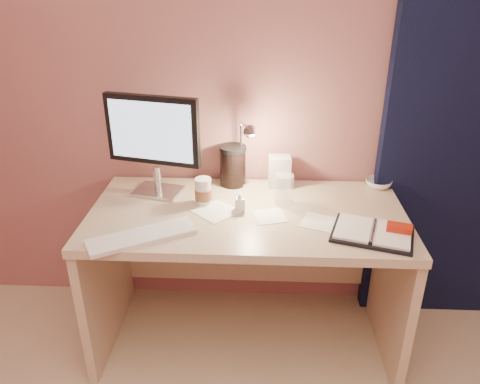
{
  "coord_description": "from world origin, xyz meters",
  "views": [
    {
      "loc": [
        0.06,
        -0.45,
        1.71
      ],
      "look_at": [
        -0.03,
        1.33,
        0.85
      ],
      "focal_mm": 35.0,
      "sensor_mm": 36.0,
      "label": 1
    }
  ],
  "objects_px": {
    "lotion_bottle": "(240,201)",
    "bowl": "(379,183)",
    "dark_jar": "(233,168)",
    "desk_lamp": "(233,149)",
    "keyboard": "(142,236)",
    "planner": "(375,232)",
    "product_box": "(279,172)",
    "coffee_cup": "(203,192)",
    "clear_cup": "(284,190)",
    "monitor": "(154,136)",
    "desk": "(247,246)"
  },
  "relations": [
    {
      "from": "clear_cup",
      "to": "product_box",
      "type": "relative_size",
      "value": 0.92
    },
    {
      "from": "desk_lamp",
      "to": "product_box",
      "type": "bearing_deg",
      "value": -5.84
    },
    {
      "from": "clear_cup",
      "to": "lotion_bottle",
      "type": "relative_size",
      "value": 1.54
    },
    {
      "from": "bowl",
      "to": "lotion_bottle",
      "type": "height_order",
      "value": "lotion_bottle"
    },
    {
      "from": "planner",
      "to": "product_box",
      "type": "distance_m",
      "value": 0.59
    },
    {
      "from": "desk",
      "to": "monitor",
      "type": "xyz_separation_m",
      "value": [
        -0.43,
        0.1,
        0.51
      ]
    },
    {
      "from": "lotion_bottle",
      "to": "bowl",
      "type": "bearing_deg",
      "value": 22.56
    },
    {
      "from": "desk",
      "to": "coffee_cup",
      "type": "xyz_separation_m",
      "value": [
        -0.2,
        -0.0,
        0.28
      ]
    },
    {
      "from": "coffee_cup",
      "to": "dark_jar",
      "type": "relative_size",
      "value": 0.69
    },
    {
      "from": "lotion_bottle",
      "to": "desk_lamp",
      "type": "relative_size",
      "value": 0.27
    },
    {
      "from": "monitor",
      "to": "lotion_bottle",
      "type": "xyz_separation_m",
      "value": [
        0.4,
        -0.16,
        -0.24
      ]
    },
    {
      "from": "planner",
      "to": "lotion_bottle",
      "type": "height_order",
      "value": "lotion_bottle"
    },
    {
      "from": "bowl",
      "to": "coffee_cup",
      "type": "bearing_deg",
      "value": -165.42
    },
    {
      "from": "lotion_bottle",
      "to": "desk_lamp",
      "type": "height_order",
      "value": "desk_lamp"
    },
    {
      "from": "clear_cup",
      "to": "bowl",
      "type": "distance_m",
      "value": 0.52
    },
    {
      "from": "coffee_cup",
      "to": "dark_jar",
      "type": "height_order",
      "value": "dark_jar"
    },
    {
      "from": "keyboard",
      "to": "dark_jar",
      "type": "height_order",
      "value": "dark_jar"
    },
    {
      "from": "bowl",
      "to": "desk_lamp",
      "type": "height_order",
      "value": "desk_lamp"
    },
    {
      "from": "monitor",
      "to": "dark_jar",
      "type": "xyz_separation_m",
      "value": [
        0.35,
        0.11,
        -0.19
      ]
    },
    {
      "from": "coffee_cup",
      "to": "clear_cup",
      "type": "height_order",
      "value": "clear_cup"
    },
    {
      "from": "monitor",
      "to": "clear_cup",
      "type": "relative_size",
      "value": 3.32
    },
    {
      "from": "monitor",
      "to": "product_box",
      "type": "height_order",
      "value": "monitor"
    },
    {
      "from": "bowl",
      "to": "dark_jar",
      "type": "bearing_deg",
      "value": -179.99
    },
    {
      "from": "lotion_bottle",
      "to": "dark_jar",
      "type": "relative_size",
      "value": 0.52
    },
    {
      "from": "clear_cup",
      "to": "desk_lamp",
      "type": "bearing_deg",
      "value": 152.04
    },
    {
      "from": "desk",
      "to": "product_box",
      "type": "relative_size",
      "value": 9.01
    },
    {
      "from": "lotion_bottle",
      "to": "dark_jar",
      "type": "distance_m",
      "value": 0.29
    },
    {
      "from": "bowl",
      "to": "desk",
      "type": "bearing_deg",
      "value": -161.49
    },
    {
      "from": "desk",
      "to": "lotion_bottle",
      "type": "relative_size",
      "value": 15.14
    },
    {
      "from": "lotion_bottle",
      "to": "keyboard",
      "type": "bearing_deg",
      "value": -146.08
    },
    {
      "from": "monitor",
      "to": "desk_lamp",
      "type": "relative_size",
      "value": 1.39
    },
    {
      "from": "product_box",
      "to": "desk_lamp",
      "type": "distance_m",
      "value": 0.27
    },
    {
      "from": "desk",
      "to": "product_box",
      "type": "distance_m",
      "value": 0.39
    },
    {
      "from": "keyboard",
      "to": "clear_cup",
      "type": "distance_m",
      "value": 0.67
    },
    {
      "from": "coffee_cup",
      "to": "lotion_bottle",
      "type": "relative_size",
      "value": 1.34
    },
    {
      "from": "coffee_cup",
      "to": "product_box",
      "type": "xyz_separation_m",
      "value": [
        0.35,
        0.21,
        0.02
      ]
    },
    {
      "from": "monitor",
      "to": "clear_cup",
      "type": "xyz_separation_m",
      "value": [
        0.6,
        -0.09,
        -0.21
      ]
    },
    {
      "from": "dark_jar",
      "to": "desk_lamp",
      "type": "xyz_separation_m",
      "value": [
        0.01,
        -0.08,
        0.12
      ]
    },
    {
      "from": "desk",
      "to": "dark_jar",
      "type": "bearing_deg",
      "value": 110.61
    },
    {
      "from": "desk_lamp",
      "to": "dark_jar",
      "type": "bearing_deg",
      "value": 72.15
    },
    {
      "from": "desk_lamp",
      "to": "keyboard",
      "type": "bearing_deg",
      "value": -148.92
    },
    {
      "from": "clear_cup",
      "to": "bowl",
      "type": "bearing_deg",
      "value": 23.28
    },
    {
      "from": "desk",
      "to": "coffee_cup",
      "type": "relative_size",
      "value": 11.27
    },
    {
      "from": "lotion_bottle",
      "to": "product_box",
      "type": "bearing_deg",
      "value": 56.12
    },
    {
      "from": "dark_jar",
      "to": "desk_lamp",
      "type": "relative_size",
      "value": 0.52
    },
    {
      "from": "keyboard",
      "to": "dark_jar",
      "type": "xyz_separation_m",
      "value": [
        0.33,
        0.53,
        0.08
      ]
    },
    {
      "from": "planner",
      "to": "lotion_bottle",
      "type": "xyz_separation_m",
      "value": [
        -0.55,
        0.18,
        0.03
      ]
    },
    {
      "from": "bowl",
      "to": "lotion_bottle",
      "type": "xyz_separation_m",
      "value": [
        -0.67,
        -0.28,
        0.03
      ]
    },
    {
      "from": "planner",
      "to": "dark_jar",
      "type": "xyz_separation_m",
      "value": [
        -0.6,
        0.46,
        0.08
      ]
    },
    {
      "from": "monitor",
      "to": "product_box",
      "type": "distance_m",
      "value": 0.62
    }
  ]
}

